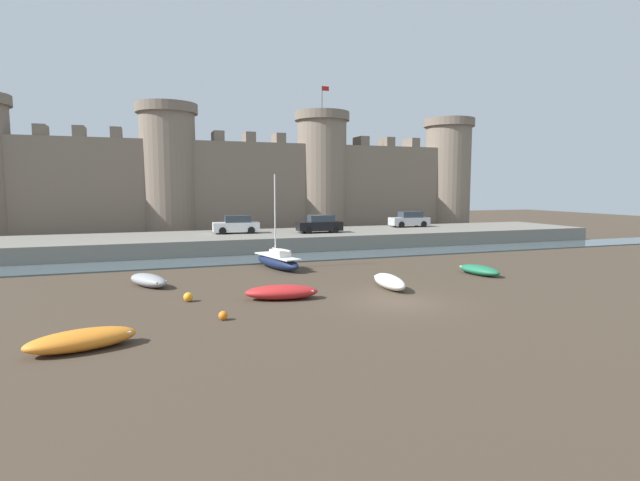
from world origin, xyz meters
name	(u,v)px	position (x,y,z in m)	size (l,w,h in m)	color
ground_plane	(397,302)	(0.00, 0.00, 0.00)	(160.00, 160.00, 0.00)	#423528
water_channel	(298,257)	(0.00, 16.04, 0.05)	(80.00, 4.50, 0.10)	#47565B
quay_road	(275,240)	(0.00, 23.29, 0.67)	(63.66, 10.00, 1.35)	slate
castle	(249,180)	(0.00, 34.50, 6.34)	(58.02, 6.35, 17.15)	#7A6B5B
rowboat_midflat_right	(282,292)	(-5.03, 2.47, 0.38)	(3.79, 2.05, 0.72)	red
sailboat_midflat_left	(278,261)	(-2.85, 11.56, 0.55)	(2.49, 5.53, 6.37)	#141E3D
rowboat_foreground_centre	(479,270)	(8.53, 4.99, 0.32)	(1.73, 3.27, 0.61)	#1E6B47
rowboat_near_channel_left	(82,339)	(-13.42, -2.73, 0.37)	(3.78, 2.20, 0.70)	orange
rowboat_near_channel_right	(389,281)	(1.16, 2.99, 0.41)	(1.16, 3.33, 0.78)	silver
rowboat_foreground_right	(148,280)	(-11.17, 8.04, 0.37)	(2.59, 3.41, 0.71)	gray
mooring_buoy_mid_mud	(223,316)	(-8.34, -0.47, 0.19)	(0.39, 0.39, 0.39)	orange
mooring_buoy_off_centre	(188,297)	(-9.41, 3.49, 0.23)	(0.45, 0.45, 0.45)	orange
car_quay_east	(236,225)	(-3.39, 24.08, 2.13)	(4.20, 2.07, 1.62)	silver
car_quay_centre_west	(320,224)	(3.97, 22.20, 2.13)	(4.20, 2.07, 1.62)	black
car_quay_west	(409,219)	(15.18, 25.45, 2.13)	(4.20, 2.07, 1.62)	#B2B5B7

